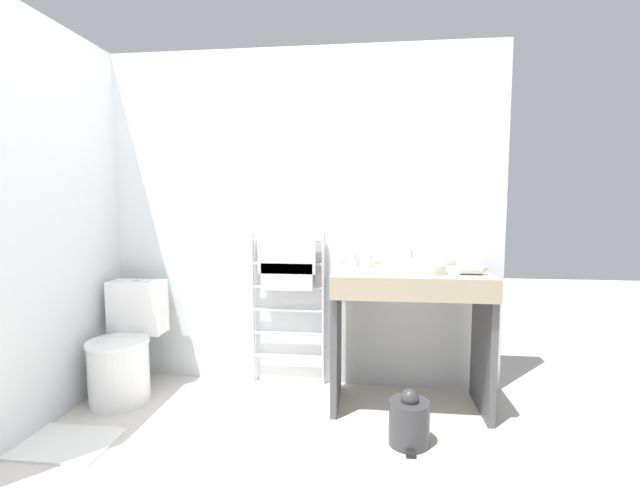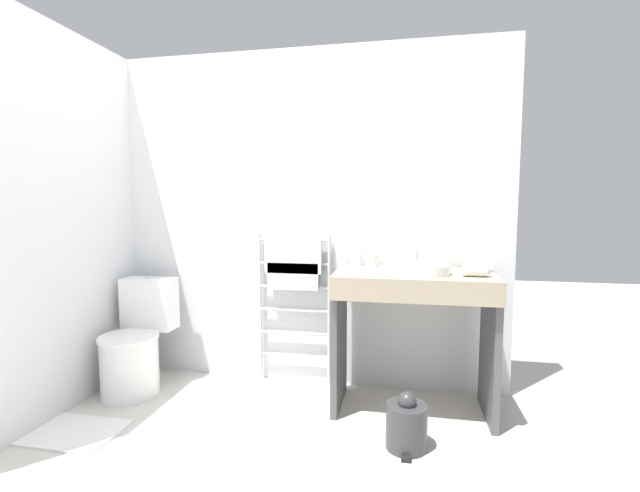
% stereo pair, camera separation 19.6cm
% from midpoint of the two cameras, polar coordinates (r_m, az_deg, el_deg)
% --- Properties ---
extents(wall_back, '(2.88, 0.12, 2.36)m').
position_cam_midpoint_polar(wall_back, '(3.09, -5.14, 3.54)').
color(wall_back, silver).
rests_on(wall_back, ground_plane).
extents(wall_side, '(0.12, 1.84, 2.36)m').
position_cam_midpoint_polar(wall_side, '(3.09, -33.96, 2.63)').
color(wall_side, silver).
rests_on(wall_side, ground_plane).
extents(toilet, '(0.39, 0.53, 0.77)m').
position_cam_midpoint_polar(toilet, '(3.24, -26.22, -12.49)').
color(toilet, white).
rests_on(toilet, ground_plane).
extents(towel_radiator, '(0.53, 0.06, 1.08)m').
position_cam_midpoint_polar(towel_radiator, '(3.03, -6.26, -4.08)').
color(towel_radiator, silver).
rests_on(towel_radiator, ground_plane).
extents(vanity_counter, '(0.96, 0.54, 0.87)m').
position_cam_midpoint_polar(vanity_counter, '(2.74, 9.79, -9.24)').
color(vanity_counter, gray).
rests_on(vanity_counter, ground_plane).
extents(sink_basin, '(0.39, 0.39, 0.06)m').
position_cam_midpoint_polar(sink_basin, '(2.66, 10.36, -2.77)').
color(sink_basin, white).
rests_on(sink_basin, vanity_counter).
extents(faucet, '(0.02, 0.10, 0.15)m').
position_cam_midpoint_polar(faucet, '(2.87, 10.10, -0.93)').
color(faucet, silver).
rests_on(faucet, vanity_counter).
extents(cup_near_wall, '(0.08, 0.08, 0.09)m').
position_cam_midpoint_polar(cup_near_wall, '(2.89, 2.24, -1.79)').
color(cup_near_wall, white).
rests_on(cup_near_wall, vanity_counter).
extents(cup_near_edge, '(0.08, 0.08, 0.08)m').
position_cam_midpoint_polar(cup_near_edge, '(2.87, 4.23, -1.93)').
color(cup_near_edge, white).
rests_on(cup_near_edge, vanity_counter).
extents(hair_dryer, '(0.18, 0.18, 0.08)m').
position_cam_midpoint_polar(hair_dryer, '(2.66, 17.55, -2.76)').
color(hair_dryer, white).
rests_on(hair_dryer, vanity_counter).
extents(trash_bin, '(0.22, 0.25, 0.31)m').
position_cam_midpoint_polar(trash_bin, '(2.50, 9.45, -22.05)').
color(trash_bin, '#333335').
rests_on(trash_bin, ground_plane).
extents(bath_mat, '(0.56, 0.36, 0.01)m').
position_cam_midpoint_polar(bath_mat, '(2.94, -33.06, -21.18)').
color(bath_mat, silver).
rests_on(bath_mat, ground_plane).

